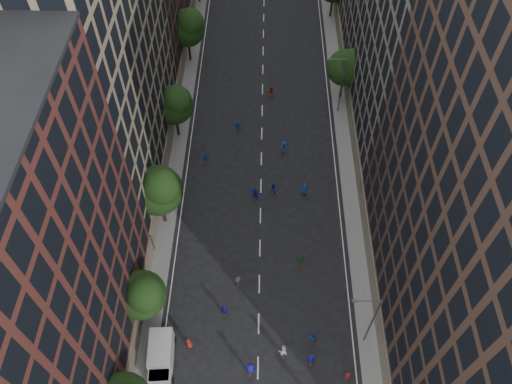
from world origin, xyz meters
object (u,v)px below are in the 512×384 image
(streetlamp_near, at_px, (371,319))
(streetlamp_far, at_px, (341,83))
(cargo_van, at_px, (161,356))
(skater_1, at_px, (311,359))
(skater_2, at_px, (313,337))

(streetlamp_near, distance_m, streetlamp_far, 33.00)
(streetlamp_near, distance_m, cargo_van, 20.19)
(streetlamp_near, xyz_separation_m, skater_1, (-5.28, -2.34, -4.27))
(streetlamp_far, relative_size, cargo_van, 1.77)
(streetlamp_near, relative_size, skater_2, 5.55)
(streetlamp_far, distance_m, skater_2, 33.80)
(skater_1, bearing_deg, streetlamp_far, -102.93)
(streetlamp_far, bearing_deg, skater_1, -98.50)
(streetlamp_near, height_order, skater_1, streetlamp_near)
(skater_1, bearing_deg, skater_2, -101.95)
(skater_2, bearing_deg, cargo_van, 11.06)
(skater_1, bearing_deg, streetlamp_near, -160.55)
(streetlamp_near, relative_size, streetlamp_far, 1.00)
(cargo_van, bearing_deg, streetlamp_near, 3.81)
(cargo_van, xyz_separation_m, skater_1, (14.39, 0.18, -0.50))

